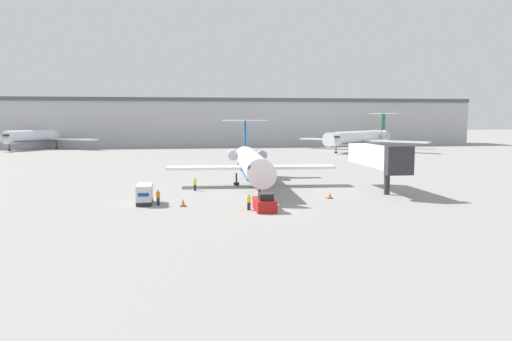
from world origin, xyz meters
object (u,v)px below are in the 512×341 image
(worker_near_tug, at_px, (249,202))
(worker_on_apron, at_px, (158,197))
(worker_by_wing, at_px, (195,184))
(airplane_parked_far_left, at_px, (47,136))
(jet_bridge, at_px, (378,157))
(airplane_main, at_px, (251,163))
(airplane_parked_far_right, at_px, (360,138))
(pushback_tug, at_px, (265,204))
(luggage_cart, at_px, (145,194))
(traffic_cone_left, at_px, (183,203))
(traffic_cone_right, at_px, (330,196))

(worker_near_tug, height_order, worker_on_apron, worker_on_apron)
(worker_near_tug, distance_m, worker_by_wing, 15.33)
(airplane_parked_far_left, relative_size, jet_bridge, 2.18)
(airplane_main, xyz_separation_m, airplane_parked_far_right, (40.90, 68.28, 0.43))
(pushback_tug, xyz_separation_m, luggage_cart, (-12.43, 5.77, 0.36))
(worker_by_wing, relative_size, airplane_parked_far_right, 0.05)
(airplane_main, distance_m, pushback_tug, 18.53)
(luggage_cart, bearing_deg, worker_on_apron, -34.01)
(luggage_cart, xyz_separation_m, worker_near_tug, (10.87, -5.28, -0.22))
(worker_on_apron, bearing_deg, worker_near_tug, -24.46)
(luggage_cart, xyz_separation_m, airplane_parked_far_right, (54.58, 80.82, 2.63))
(pushback_tug, xyz_separation_m, jet_bridge, (16.73, 11.27, 3.74))
(airplane_parked_far_left, bearing_deg, worker_on_apron, -70.33)
(airplane_parked_far_right, bearing_deg, airplane_main, -120.92)
(traffic_cone_left, height_order, jet_bridge, jet_bridge)
(airplane_main, height_order, jet_bridge, airplane_main)
(worker_on_apron, distance_m, traffic_cone_left, 2.93)
(worker_on_apron, bearing_deg, traffic_cone_left, -22.13)
(pushback_tug, bearing_deg, airplane_parked_far_right, 64.05)
(luggage_cart, xyz_separation_m, traffic_cone_left, (4.17, -2.10, -0.68))
(pushback_tug, bearing_deg, worker_by_wing, 114.03)
(worker_by_wing, xyz_separation_m, worker_on_apron, (-4.26, -10.19, 0.04))
(luggage_cart, relative_size, worker_by_wing, 2.25)
(worker_on_apron, bearing_deg, airplane_parked_far_right, 57.03)
(pushback_tug, distance_m, traffic_cone_right, 10.93)
(luggage_cart, relative_size, airplane_parked_far_left, 0.12)
(pushback_tug, bearing_deg, airplane_main, 86.12)
(worker_near_tug, bearing_deg, pushback_tug, -17.50)
(traffic_cone_left, xyz_separation_m, airplane_parked_far_left, (-40.27, 106.26, 3.42))
(worker_near_tug, distance_m, worker_on_apron, 10.29)
(airplane_main, relative_size, airplane_parked_far_left, 0.93)
(worker_on_apron, bearing_deg, airplane_main, 48.07)
(airplane_main, relative_size, worker_by_wing, 17.90)
(airplane_parked_far_right, xyz_separation_m, jet_bridge, (-25.42, -75.32, 0.75))
(worker_near_tug, xyz_separation_m, jet_bridge, (18.29, 10.78, 3.60))
(worker_on_apron, bearing_deg, pushback_tug, -23.51)
(airplane_main, bearing_deg, pushback_tug, -93.88)
(worker_near_tug, xyz_separation_m, worker_by_wing, (-5.10, 14.45, 0.01))
(luggage_cart, distance_m, traffic_cone_left, 4.72)
(airplane_main, height_order, luggage_cart, airplane_main)
(pushback_tug, height_order, traffic_cone_left, pushback_tug)
(worker_on_apron, xyz_separation_m, traffic_cone_right, (19.81, 1.61, -0.56))
(pushback_tug, bearing_deg, worker_near_tug, 162.50)
(worker_by_wing, height_order, jet_bridge, jet_bridge)
(luggage_cart, xyz_separation_m, jet_bridge, (29.16, 5.51, 3.38))
(traffic_cone_left, xyz_separation_m, traffic_cone_right, (17.14, 2.69, -0.06))
(worker_on_apron, xyz_separation_m, airplane_parked_far_right, (53.07, 81.84, 2.80))
(worker_near_tug, bearing_deg, airplane_parked_far_left, 113.23)
(traffic_cone_right, bearing_deg, pushback_tug, -144.41)
(traffic_cone_left, bearing_deg, jet_bridge, 16.93)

